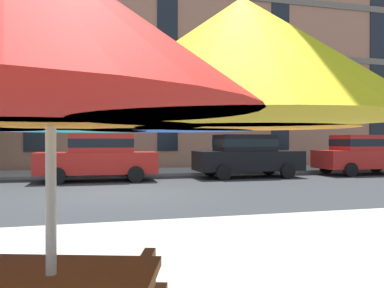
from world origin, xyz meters
name	(u,v)px	position (x,y,z in m)	size (l,w,h in m)	color
ground_plane	(113,194)	(0.00, 0.00, 0.00)	(120.00, 120.00, 0.00)	#2D3033
sidewalk_far	(106,173)	(0.00, 6.80, 0.06)	(56.00, 3.60, 0.12)	gray
apartment_building	(102,67)	(0.00, 14.99, 6.40)	(39.53, 12.08, 12.80)	#A87056
sedan_red	(99,156)	(-0.36, 3.70, 0.95)	(4.40, 1.98, 1.78)	#B21E19
sedan_black	(247,155)	(5.63, 3.70, 0.95)	(4.40, 1.98, 1.78)	black
sedan_red_midblock	(363,153)	(11.29, 3.70, 0.95)	(4.40, 1.98, 1.78)	#B21E19
patio_umbrella	(51,80)	(-0.79, -9.00, 1.87)	(3.73, 3.73, 2.20)	silver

